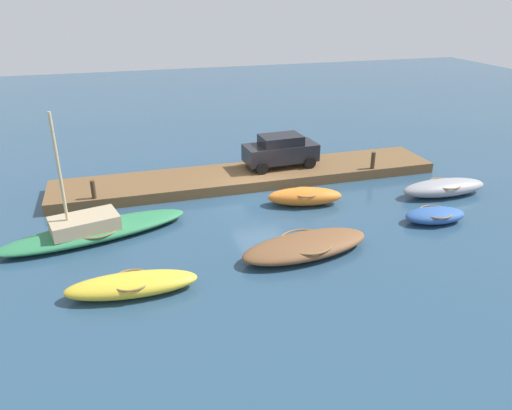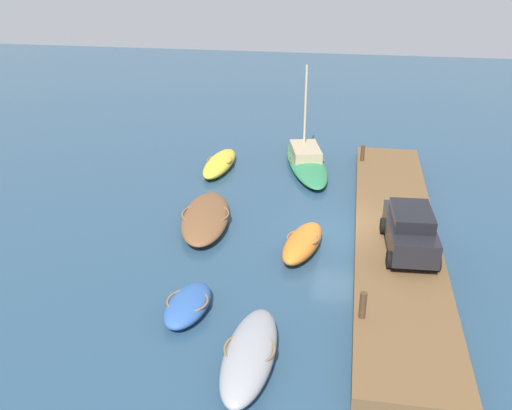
{
  "view_description": "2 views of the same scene",
  "coord_description": "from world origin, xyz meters",
  "px_view_note": "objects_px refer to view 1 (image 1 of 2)",
  "views": [
    {
      "loc": [
        6.58,
        21.27,
        9.34
      ],
      "look_at": [
        1.31,
        3.6,
        1.17
      ],
      "focal_mm": 34.58,
      "sensor_mm": 36.0,
      "label": 1
    },
    {
      "loc": [
        -21.56,
        0.18,
        11.28
      ],
      "look_at": [
        0.47,
        3.88,
        0.91
      ],
      "focal_mm": 40.41,
      "sensor_mm": 36.0,
      "label": 2
    }
  ],
  "objects_px": {
    "sailboat_green": "(93,229)",
    "motorboat_brown": "(306,246)",
    "dinghy_blue": "(435,215)",
    "rowboat_yellow": "(132,285)",
    "mooring_post_west": "(373,160)",
    "rowboat_grey": "(444,188)",
    "mooring_post_mid_west": "(93,189)",
    "rowboat_orange": "(305,196)",
    "parked_car": "(281,150)"
  },
  "relations": [
    {
      "from": "dinghy_blue",
      "to": "sailboat_green",
      "type": "bearing_deg",
      "value": -5.51
    },
    {
      "from": "rowboat_orange",
      "to": "motorboat_brown",
      "type": "xyz_separation_m",
      "value": [
        1.7,
        4.36,
        -0.06
      ]
    },
    {
      "from": "mooring_post_mid_west",
      "to": "motorboat_brown",
      "type": "bearing_deg",
      "value": 139.16
    },
    {
      "from": "sailboat_green",
      "to": "mooring_post_west",
      "type": "bearing_deg",
      "value": 178.26
    },
    {
      "from": "sailboat_green",
      "to": "mooring_post_west",
      "type": "xyz_separation_m",
      "value": [
        -14.2,
        -2.98,
        0.59
      ]
    },
    {
      "from": "rowboat_grey",
      "to": "mooring_post_mid_west",
      "type": "relative_size",
      "value": 5.21
    },
    {
      "from": "dinghy_blue",
      "to": "rowboat_orange",
      "type": "bearing_deg",
      "value": -30.33
    },
    {
      "from": "dinghy_blue",
      "to": "rowboat_yellow",
      "type": "relative_size",
      "value": 0.64
    },
    {
      "from": "rowboat_yellow",
      "to": "motorboat_brown",
      "type": "xyz_separation_m",
      "value": [
        -6.51,
        -0.86,
        0.0
      ]
    },
    {
      "from": "motorboat_brown",
      "to": "parked_car",
      "type": "height_order",
      "value": "parked_car"
    },
    {
      "from": "rowboat_grey",
      "to": "mooring_post_mid_west",
      "type": "bearing_deg",
      "value": -9.72
    },
    {
      "from": "rowboat_yellow",
      "to": "parked_car",
      "type": "height_order",
      "value": "parked_car"
    },
    {
      "from": "dinghy_blue",
      "to": "parked_car",
      "type": "height_order",
      "value": "parked_car"
    },
    {
      "from": "rowboat_grey",
      "to": "parked_car",
      "type": "xyz_separation_m",
      "value": [
        6.75,
        -4.88,
        1.01
      ]
    },
    {
      "from": "mooring_post_mid_west",
      "to": "rowboat_orange",
      "type": "bearing_deg",
      "value": 166.3
    },
    {
      "from": "dinghy_blue",
      "to": "mooring_post_west",
      "type": "relative_size",
      "value": 3.13
    },
    {
      "from": "sailboat_green",
      "to": "rowboat_grey",
      "type": "relative_size",
      "value": 1.78
    },
    {
      "from": "sailboat_green",
      "to": "rowboat_orange",
      "type": "height_order",
      "value": "sailboat_green"
    },
    {
      "from": "rowboat_orange",
      "to": "rowboat_yellow",
      "type": "xyz_separation_m",
      "value": [
        8.21,
        5.22,
        -0.07
      ]
    },
    {
      "from": "sailboat_green",
      "to": "mooring_post_mid_west",
      "type": "bearing_deg",
      "value": -104.81
    },
    {
      "from": "dinghy_blue",
      "to": "rowboat_orange",
      "type": "xyz_separation_m",
      "value": [
        4.71,
        -3.35,
        0.09
      ]
    },
    {
      "from": "rowboat_orange",
      "to": "motorboat_brown",
      "type": "relative_size",
      "value": 0.67
    },
    {
      "from": "rowboat_yellow",
      "to": "parked_car",
      "type": "bearing_deg",
      "value": -128.87
    },
    {
      "from": "sailboat_green",
      "to": "motorboat_brown",
      "type": "distance_m",
      "value": 8.57
    },
    {
      "from": "motorboat_brown",
      "to": "mooring_post_west",
      "type": "bearing_deg",
      "value": -141.77
    },
    {
      "from": "sailboat_green",
      "to": "mooring_post_mid_west",
      "type": "distance_m",
      "value": 3.03
    },
    {
      "from": "mooring_post_mid_west",
      "to": "parked_car",
      "type": "distance_m",
      "value": 9.72
    },
    {
      "from": "dinghy_blue",
      "to": "rowboat_yellow",
      "type": "xyz_separation_m",
      "value": [
        12.91,
        1.87,
        0.03
      ]
    },
    {
      "from": "rowboat_grey",
      "to": "rowboat_orange",
      "type": "relative_size",
      "value": 1.21
    },
    {
      "from": "rowboat_grey",
      "to": "mooring_post_west",
      "type": "relative_size",
      "value": 4.94
    },
    {
      "from": "rowboat_grey",
      "to": "parked_car",
      "type": "distance_m",
      "value": 8.39
    },
    {
      "from": "rowboat_yellow",
      "to": "mooring_post_west",
      "type": "distance_m",
      "value": 14.98
    },
    {
      "from": "rowboat_yellow",
      "to": "sailboat_green",
      "type": "bearing_deg",
      "value": -71.22
    },
    {
      "from": "sailboat_green",
      "to": "rowboat_grey",
      "type": "xyz_separation_m",
      "value": [
        -16.37,
        0.19,
        0.01
      ]
    },
    {
      "from": "parked_car",
      "to": "mooring_post_west",
      "type": "bearing_deg",
      "value": 156.44
    },
    {
      "from": "sailboat_green",
      "to": "rowboat_orange",
      "type": "xyz_separation_m",
      "value": [
        -9.45,
        -0.69,
        0.02
      ]
    },
    {
      "from": "sailboat_green",
      "to": "rowboat_orange",
      "type": "relative_size",
      "value": 2.15
    },
    {
      "from": "dinghy_blue",
      "to": "rowboat_orange",
      "type": "height_order",
      "value": "rowboat_orange"
    },
    {
      "from": "mooring_post_mid_west",
      "to": "rowboat_grey",
      "type": "bearing_deg",
      "value": 169.0
    },
    {
      "from": "rowboat_yellow",
      "to": "mooring_post_west",
      "type": "relative_size",
      "value": 4.93
    },
    {
      "from": "motorboat_brown",
      "to": "mooring_post_west",
      "type": "relative_size",
      "value": 6.07
    },
    {
      "from": "sailboat_green",
      "to": "rowboat_grey",
      "type": "bearing_deg",
      "value": 165.73
    },
    {
      "from": "rowboat_yellow",
      "to": "motorboat_brown",
      "type": "bearing_deg",
      "value": -169.05
    },
    {
      "from": "sailboat_green",
      "to": "mooring_post_mid_west",
      "type": "xyz_separation_m",
      "value": [
        -0.06,
        -2.98,
        0.56
      ]
    },
    {
      "from": "dinghy_blue",
      "to": "mooring_post_mid_west",
      "type": "relative_size",
      "value": 3.3
    },
    {
      "from": "mooring_post_west",
      "to": "parked_car",
      "type": "relative_size",
      "value": 0.23
    },
    {
      "from": "parked_car",
      "to": "rowboat_grey",
      "type": "bearing_deg",
      "value": 141.07
    },
    {
      "from": "rowboat_orange",
      "to": "mooring_post_mid_west",
      "type": "height_order",
      "value": "mooring_post_mid_west"
    },
    {
      "from": "rowboat_orange",
      "to": "motorboat_brown",
      "type": "bearing_deg",
      "value": 80.93
    },
    {
      "from": "sailboat_green",
      "to": "rowboat_yellow",
      "type": "bearing_deg",
      "value": 91.75
    }
  ]
}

